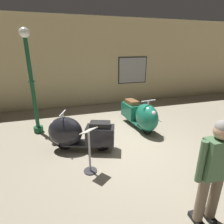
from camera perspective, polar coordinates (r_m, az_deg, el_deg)
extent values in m
plane|color=gray|center=(4.95, 5.66, -10.83)|extent=(60.00, 60.00, 0.00)
cube|color=#CCB784|center=(8.28, -5.36, 15.07)|extent=(18.00, 0.20, 3.71)
cube|color=black|center=(8.74, 6.46, 12.87)|extent=(1.40, 0.03, 1.20)
cube|color=#9E9E9E|center=(8.72, 6.50, 12.86)|extent=(1.32, 0.01, 1.12)
cylinder|color=black|center=(4.89, -14.68, -9.07)|extent=(0.41, 0.22, 0.41)
cylinder|color=silver|center=(4.89, -14.68, -9.07)|extent=(0.21, 0.16, 0.18)
cylinder|color=black|center=(4.69, -3.12, -9.67)|extent=(0.41, 0.22, 0.41)
cylinder|color=silver|center=(4.69, -3.12, -9.67)|extent=(0.21, 0.16, 0.18)
cube|color=black|center=(4.78, -9.01, -9.62)|extent=(1.04, 0.68, 0.05)
ellipsoid|color=black|center=(4.74, -14.38, -6.01)|extent=(0.99, 0.80, 0.78)
cube|color=black|center=(4.59, -3.68, -7.19)|extent=(0.79, 0.62, 0.45)
cube|color=black|center=(4.47, -3.76, -3.91)|extent=(0.56, 0.44, 0.12)
sphere|color=silver|center=(4.75, -17.92, -3.50)|extent=(0.15, 0.15, 0.15)
cylinder|color=silver|center=(4.61, -15.12, -1.98)|extent=(0.05, 0.05, 0.29)
cylinder|color=silver|center=(4.56, -15.28, -0.30)|extent=(0.19, 0.43, 0.03)
cylinder|color=black|center=(5.61, 10.91, -4.77)|extent=(0.13, 0.44, 0.43)
cylinder|color=silver|center=(5.61, 10.91, -4.77)|extent=(0.12, 0.20, 0.19)
cylinder|color=black|center=(6.41, 5.83, -1.36)|extent=(0.13, 0.44, 0.43)
cylinder|color=silver|center=(6.41, 5.83, -1.36)|extent=(0.12, 0.20, 0.19)
cube|color=#196B51|center=(6.01, 8.19, -3.14)|extent=(0.50, 1.06, 0.05)
ellipsoid|color=#196B51|center=(5.54, 10.80, -1.66)|extent=(0.66, 0.96, 0.82)
cube|color=#196B51|center=(6.30, 6.09, 0.52)|extent=(0.51, 0.78, 0.47)
cube|color=brown|center=(6.20, 6.19, 3.16)|extent=(0.36, 0.55, 0.13)
sphere|color=silver|center=(5.23, 12.79, -0.46)|extent=(0.16, 0.16, 0.16)
cylinder|color=silver|center=(5.39, 11.24, 1.95)|extent=(0.05, 0.05, 0.30)
cylinder|color=silver|center=(5.35, 11.35, 3.49)|extent=(0.47, 0.09, 0.03)
cube|color=silver|center=(5.71, 13.06, -1.76)|extent=(0.09, 0.72, 0.03)
cylinder|color=#144728|center=(6.13, -22.01, -5.05)|extent=(0.28, 0.28, 0.18)
cylinder|color=#144728|center=(5.73, -23.74, 7.52)|extent=(0.11, 0.11, 2.56)
torus|color=#144728|center=(5.71, -23.91, 8.77)|extent=(0.19, 0.19, 0.04)
sphere|color=white|center=(5.65, -25.80, 21.50)|extent=(0.27, 0.27, 0.27)
cube|color=black|center=(3.56, 27.89, -26.88)|extent=(0.11, 0.26, 0.08)
cylinder|color=#72604C|center=(3.25, 29.48, -21.47)|extent=(0.14, 0.14, 0.82)
cube|color=black|center=(3.44, 24.80, -28.23)|extent=(0.11, 0.26, 0.08)
cylinder|color=#72604C|center=(3.12, 26.30, -22.77)|extent=(0.14, 0.14, 0.82)
cube|color=#4C724C|center=(2.84, 29.94, -12.51)|extent=(0.39, 0.22, 0.58)
cylinder|color=#4C724C|center=(2.69, 26.19, -13.83)|extent=(0.09, 0.09, 0.60)
sphere|color=tan|center=(2.67, 31.36, -5.22)|extent=(0.22, 0.22, 0.22)
sphere|color=gray|center=(2.65, 31.55, -4.25)|extent=(0.20, 0.20, 0.20)
cylinder|color=#333338|center=(4.10, -6.78, -17.83)|extent=(0.28, 0.28, 0.02)
cylinder|color=#A5A5AD|center=(3.84, -7.06, -12.27)|extent=(0.04, 0.04, 0.91)
cube|color=silver|center=(3.61, -7.38, -5.84)|extent=(0.39, 0.37, 0.12)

